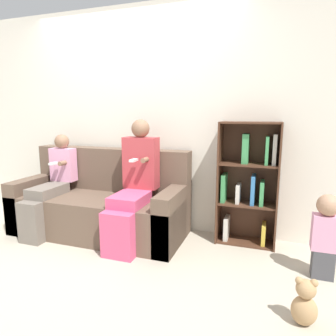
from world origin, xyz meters
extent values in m
plane|color=#B2A893|center=(0.00, 0.00, 0.00)|extent=(14.00, 14.00, 0.00)
cube|color=silver|center=(0.00, 0.93, 1.27)|extent=(10.00, 0.06, 2.55)
cube|color=brown|center=(-0.25, 0.36, 0.22)|extent=(1.94, 0.61, 0.44)
cube|color=brown|center=(-0.25, 0.76, 0.47)|extent=(1.94, 0.20, 0.94)
cube|color=brown|center=(-1.13, 0.36, 0.30)|extent=(0.18, 0.61, 0.59)
cube|color=brown|center=(0.63, 0.36, 0.30)|extent=(0.18, 0.61, 0.59)
cube|color=#DB4C75|center=(0.23, 0.00, 0.22)|extent=(0.31, 0.12, 0.44)
cube|color=#DB4C75|center=(0.23, 0.27, 0.50)|extent=(0.31, 0.42, 0.11)
cube|color=#B73D42|center=(0.23, 0.56, 0.83)|extent=(0.37, 0.17, 0.55)
sphere|color=#8C664C|center=(0.23, 0.56, 1.19)|extent=(0.19, 0.19, 0.19)
cylinder|color=#8C664C|center=(0.34, 0.43, 0.88)|extent=(0.05, 0.10, 0.05)
cube|color=white|center=(0.23, 0.38, 0.88)|extent=(0.05, 0.12, 0.02)
cube|color=#70665B|center=(-0.79, 0.00, 0.22)|extent=(0.25, 0.12, 0.44)
cube|color=#70665B|center=(-0.79, 0.29, 0.50)|extent=(0.25, 0.45, 0.11)
cube|color=#E599BC|center=(-0.79, 0.58, 0.75)|extent=(0.30, 0.13, 0.39)
sphere|color=#8C664C|center=(-0.79, 0.58, 1.02)|extent=(0.17, 0.17, 0.17)
cylinder|color=#8C664C|center=(-0.71, 0.46, 0.79)|extent=(0.05, 0.10, 0.05)
cube|color=white|center=(-0.79, 0.41, 0.79)|extent=(0.05, 0.12, 0.02)
cube|color=#47474C|center=(2.01, 0.25, 0.12)|extent=(0.17, 0.13, 0.24)
cube|color=#E599BC|center=(2.01, 0.25, 0.39)|extent=(0.21, 0.13, 0.30)
sphere|color=tan|center=(2.01, 0.25, 0.63)|extent=(0.18, 0.18, 0.18)
cube|color=#4C2D1E|center=(1.05, 0.74, 0.63)|extent=(0.02, 0.30, 1.27)
cube|color=#4C2D1E|center=(1.64, 0.74, 0.63)|extent=(0.02, 0.30, 1.27)
cube|color=#4C2D1E|center=(1.34, 0.88, 0.63)|extent=(0.60, 0.02, 1.27)
cube|color=#4C2D1E|center=(1.34, 0.74, 0.01)|extent=(0.56, 0.27, 0.02)
cube|color=#4C2D1E|center=(1.34, 0.74, 0.43)|extent=(0.56, 0.27, 0.02)
cube|color=#4C2D1E|center=(1.34, 0.74, 0.84)|extent=(0.56, 0.27, 0.02)
cube|color=#4C2D1E|center=(1.34, 0.74, 1.26)|extent=(0.56, 0.27, 0.02)
cube|color=#429956|center=(1.11, 0.74, 0.58)|extent=(0.04, 0.19, 0.29)
cube|color=gold|center=(1.53, 0.74, 0.13)|extent=(0.04, 0.19, 0.21)
cube|color=#429956|center=(1.51, 0.74, 0.99)|extent=(0.03, 0.18, 0.28)
cube|color=#429956|center=(1.31, 0.74, 1.00)|extent=(0.06, 0.15, 0.30)
cube|color=beige|center=(1.58, 0.74, 1.00)|extent=(0.04, 0.16, 0.30)
cube|color=teal|center=(1.40, 0.74, 0.59)|extent=(0.04, 0.20, 0.30)
cube|color=beige|center=(1.15, 0.74, 0.14)|extent=(0.04, 0.20, 0.24)
cube|color=#429956|center=(1.49, 0.74, 0.56)|extent=(0.04, 0.20, 0.24)
cube|color=beige|center=(1.25, 0.74, 0.53)|extent=(0.04, 0.19, 0.19)
ellipsoid|color=tan|center=(1.81, -0.42, 0.10)|extent=(0.16, 0.13, 0.20)
sphere|color=tan|center=(1.81, -0.42, 0.25)|extent=(0.12, 0.12, 0.12)
sphere|color=tan|center=(1.77, -0.42, 0.30)|extent=(0.05, 0.05, 0.05)
sphere|color=tan|center=(1.85, -0.42, 0.30)|extent=(0.05, 0.05, 0.05)
camera|label=1|loc=(1.54, -2.35, 1.36)|focal=32.00mm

